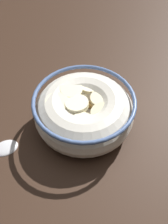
{
  "coord_description": "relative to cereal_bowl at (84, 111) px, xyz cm",
  "views": [
    {
      "loc": [
        -24.76,
        9.59,
        35.22
      ],
      "look_at": [
        0.0,
        0.0,
        3.0
      ],
      "focal_mm": 44.15,
      "sensor_mm": 36.0,
      "label": 1
    }
  ],
  "objects": [
    {
      "name": "cereal_bowl",
      "position": [
        0.0,
        0.0,
        0.0
      ],
      "size": [
        15.25,
        15.25,
        5.98
      ],
      "color": "silver",
      "rests_on": "ground_plane"
    },
    {
      "name": "ground_plane",
      "position": [
        -0.01,
        0.0,
        -4.24
      ],
      "size": [
        100.99,
        100.99,
        2.0
      ],
      "primitive_type": "cube",
      "color": "#332116"
    }
  ]
}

